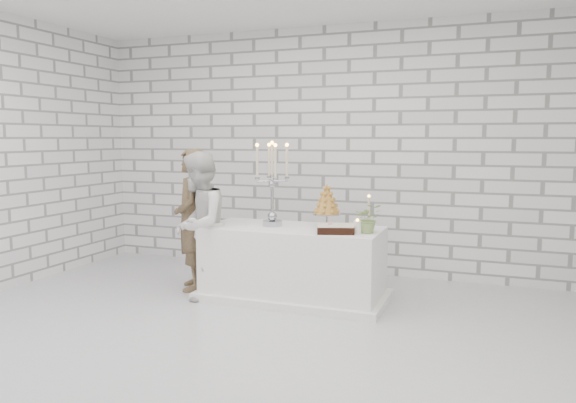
{
  "coord_description": "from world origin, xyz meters",
  "views": [
    {
      "loc": [
        1.97,
        -4.0,
        1.66
      ],
      "look_at": [
        0.14,
        0.89,
        1.05
      ],
      "focal_mm": 34.23,
      "sensor_mm": 36.0,
      "label": 1
    }
  ],
  "objects_px": {
    "cake_table": "(293,263)",
    "candelabra": "(272,184)",
    "croquembouche": "(327,205)",
    "bride": "(199,225)",
    "groom": "(191,220)"
  },
  "relations": [
    {
      "from": "cake_table",
      "to": "groom",
      "type": "xyz_separation_m",
      "value": [
        -1.17,
        -0.03,
        0.4
      ]
    },
    {
      "from": "groom",
      "to": "bride",
      "type": "bearing_deg",
      "value": 11.1
    },
    {
      "from": "cake_table",
      "to": "bride",
      "type": "distance_m",
      "value": 1.05
    },
    {
      "from": "bride",
      "to": "cake_table",
      "type": "bearing_deg",
      "value": 94.77
    },
    {
      "from": "groom",
      "to": "bride",
      "type": "height_order",
      "value": "groom"
    },
    {
      "from": "candelabra",
      "to": "groom",
      "type": "bearing_deg",
      "value": -178.16
    },
    {
      "from": "groom",
      "to": "croquembouche",
      "type": "relative_size",
      "value": 3.47
    },
    {
      "from": "candelabra",
      "to": "croquembouche",
      "type": "relative_size",
      "value": 1.97
    },
    {
      "from": "cake_table",
      "to": "croquembouche",
      "type": "xyz_separation_m",
      "value": [
        0.32,
        0.14,
        0.6
      ]
    },
    {
      "from": "bride",
      "to": "candelabra",
      "type": "xyz_separation_m",
      "value": [
        0.7,
        0.29,
        0.43
      ]
    },
    {
      "from": "bride",
      "to": "croquembouche",
      "type": "relative_size",
      "value": 3.42
    },
    {
      "from": "bride",
      "to": "candelabra",
      "type": "height_order",
      "value": "candelabra"
    },
    {
      "from": "candelabra",
      "to": "croquembouche",
      "type": "distance_m",
      "value": 0.6
    },
    {
      "from": "groom",
      "to": "candelabra",
      "type": "bearing_deg",
      "value": 60.27
    },
    {
      "from": "cake_table",
      "to": "candelabra",
      "type": "xyz_separation_m",
      "value": [
        -0.23,
        0.0,
        0.81
      ]
    }
  ]
}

